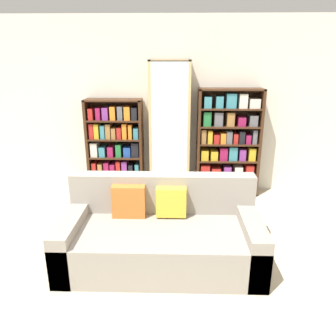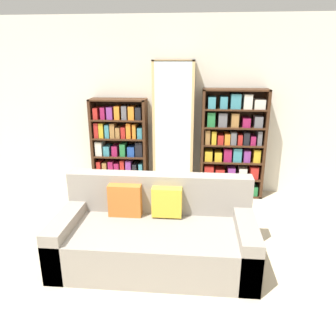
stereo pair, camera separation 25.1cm
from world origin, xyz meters
name	(u,v)px [view 1 (the left image)]	position (x,y,z in m)	size (l,w,h in m)	color
ground_plane	(150,281)	(0.00, 0.00, 0.00)	(16.00, 16.00, 0.00)	beige
wall_back	(161,107)	(0.00, 2.48, 1.35)	(6.85, 0.06, 2.70)	silver
couch	(161,235)	(0.09, 0.38, 0.29)	(2.05, 0.98, 0.87)	gray
bookshelf_left	(115,148)	(-0.71, 2.28, 0.74)	(0.87, 0.32, 1.50)	#3D2314
display_cabinet	(170,130)	(0.15, 2.26, 1.03)	(0.61, 0.36, 2.06)	tan
bookshelf_right	(228,144)	(1.05, 2.28, 0.81)	(0.97, 0.32, 1.66)	#3D2314
wine_bottle	(196,205)	(0.53, 1.43, 0.15)	(0.07, 0.07, 0.38)	#192333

